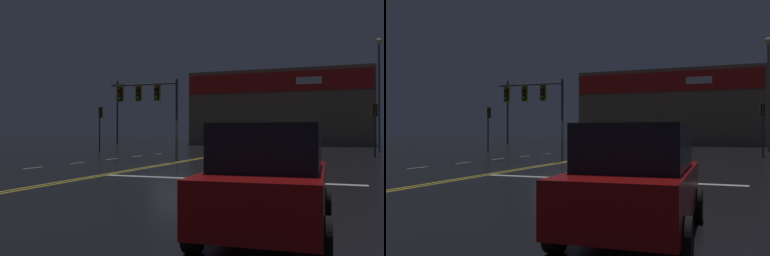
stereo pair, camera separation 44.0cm
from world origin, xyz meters
TOP-DOWN VIEW (x-y plane):
  - ground_plane at (0.00, 0.00)m, footprint 200.00×200.00m
  - road_markings at (0.97, -1.36)m, footprint 15.08×60.00m
  - traffic_signal_median at (-2.35, 1.43)m, footprint 4.51×0.36m
  - traffic_signal_corner_northeast at (10.94, 10.90)m, footprint 0.42×0.36m
  - traffic_signal_corner_northwest at (-11.53, 10.54)m, footprint 0.42×0.36m
  - streetlight_near_right at (11.70, 19.53)m, footprint 0.56×0.56m
  - parked_car at (8.13, -14.81)m, footprint 2.20×4.39m
  - building_backdrop at (0.00, 39.13)m, footprint 24.38×10.23m
  - utility_pole_row at (1.80, 33.34)m, footprint 48.52×0.26m

SIDE VIEW (x-z plane):
  - ground_plane at x=0.00m, z-range 0.00..0.00m
  - road_markings at x=0.97m, z-range 0.00..0.01m
  - parked_car at x=8.13m, z-range 0.01..1.89m
  - traffic_signal_corner_northeast at x=10.94m, z-range 0.89..4.70m
  - traffic_signal_corner_northwest at x=-11.53m, z-range 0.94..4.92m
  - traffic_signal_median at x=-2.35m, z-range 1.37..6.29m
  - building_backdrop at x=0.00m, z-range 0.02..10.12m
  - utility_pole_row at x=1.80m, z-range -0.21..10.93m
  - streetlight_near_right at x=11.70m, z-range 1.34..11.50m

